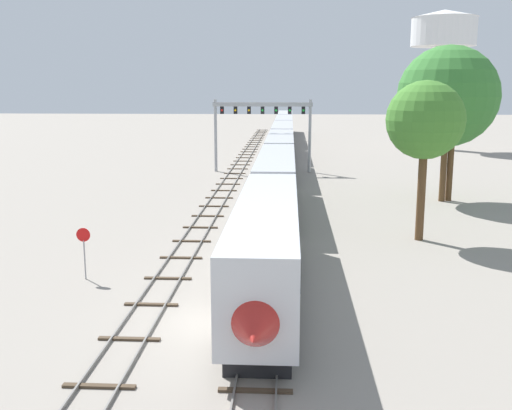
{
  "coord_description": "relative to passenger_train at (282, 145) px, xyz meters",
  "views": [
    {
      "loc": [
        3.1,
        -24.95,
        10.4
      ],
      "look_at": [
        1.0,
        12.0,
        3.0
      ],
      "focal_mm": 41.93,
      "sensor_mm": 36.0,
      "label": 1
    }
  ],
  "objects": [
    {
      "name": "water_tower",
      "position": [
        25.68,
        21.44,
        15.19
      ],
      "size": [
        10.53,
        10.53,
        22.37
      ],
      "color": "beige",
      "rests_on": "ground"
    },
    {
      "name": "ground_plane",
      "position": [
        -2.0,
        -54.91,
        -2.61
      ],
      "size": [
        400.0,
        400.0,
        0.0
      ],
      "primitive_type": "plane",
      "color": "gray"
    },
    {
      "name": "stop_sign",
      "position": [
        -10.0,
        -49.15,
        -0.74
      ],
      "size": [
        0.76,
        0.08,
        2.88
      ],
      "color": "gray",
      "rests_on": "ground"
    },
    {
      "name": "trackside_tree_right",
      "position": [
        10.04,
        -39.46,
        5.5
      ],
      "size": [
        5.21,
        5.21,
        10.78
      ],
      "color": "brown",
      "rests_on": "ground"
    },
    {
      "name": "signal_gantry",
      "position": [
        -2.25,
        -6.93,
        3.88
      ],
      "size": [
        12.1,
        0.49,
        8.8
      ],
      "color": "#999BA0",
      "rests_on": "ground"
    },
    {
      "name": "trackside_tree_mid",
      "position": [
        15.07,
        -25.13,
        6.86
      ],
      "size": [
        8.94,
        8.94,
        13.96
      ],
      "color": "brown",
      "rests_on": "ground"
    },
    {
      "name": "passenger_train",
      "position": [
        0.0,
        0.0,
        0.0
      ],
      "size": [
        3.04,
        122.46,
        4.8
      ],
      "color": "silver",
      "rests_on": "ground"
    },
    {
      "name": "track_main",
      "position": [
        0.0,
        5.09,
        -2.54
      ],
      "size": [
        2.6,
        200.0,
        0.16
      ],
      "color": "slate",
      "rests_on": "ground"
    },
    {
      "name": "trackside_tree_left",
      "position": [
        15.73,
        -24.86,
        5.65
      ],
      "size": [
        5.14,
        5.14,
        10.9
      ],
      "color": "brown",
      "rests_on": "ground"
    },
    {
      "name": "track_near",
      "position": [
        -5.5,
        -14.91,
        -2.54
      ],
      "size": [
        2.6,
        160.0,
        0.16
      ],
      "color": "slate",
      "rests_on": "ground"
    }
  ]
}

